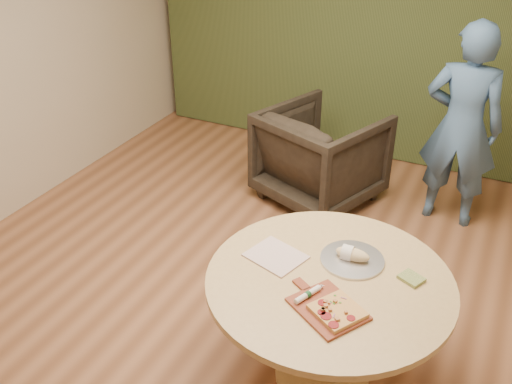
{
  "coord_description": "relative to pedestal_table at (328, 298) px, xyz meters",
  "views": [
    {
      "loc": [
        1.26,
        -2.48,
        2.69
      ],
      "look_at": [
        -0.08,
        0.25,
        0.9
      ],
      "focal_mm": 40.0,
      "sensor_mm": 36.0,
      "label": 1
    }
  ],
  "objects": [
    {
      "name": "pedestal_table",
      "position": [
        0.0,
        0.0,
        0.0
      ],
      "size": [
        1.33,
        1.33,
        0.75
      ],
      "rotation": [
        0.0,
        0.0,
        -0.25
      ],
      "color": "tan",
      "rests_on": "ground"
    },
    {
      "name": "newspaper",
      "position": [
        -0.34,
        0.05,
        0.15
      ],
      "size": [
        0.36,
        0.33,
        0.01
      ],
      "primitive_type": "cube",
      "rotation": [
        0.0,
        0.0,
        -0.3
      ],
      "color": "white",
      "rests_on": "pedestal_table"
    },
    {
      "name": "cutlery_roll",
      "position": [
        -0.05,
        -0.21,
        0.17
      ],
      "size": [
        0.1,
        0.19,
        0.03
      ],
      "rotation": [
        0.0,
        0.0,
        -0.4
      ],
      "color": "silver",
      "rests_on": "pizza_paddle"
    },
    {
      "name": "person_standing",
      "position": [
        0.34,
        2.13,
        0.24
      ],
      "size": [
        0.62,
        0.41,
        1.7
      ],
      "primitive_type": "imported",
      "rotation": [
        0.0,
        0.0,
        3.14
      ],
      "color": "#40638B",
      "rests_on": "ground"
    },
    {
      "name": "curtain",
      "position": [
        -0.56,
        3.06,
        0.79
      ],
      "size": [
        4.8,
        0.14,
        2.78
      ],
      "primitive_type": "cube",
      "color": "#303D1C",
      "rests_on": "ground"
    },
    {
      "name": "flatbread_pizza",
      "position": [
        0.13,
        -0.26,
        0.17
      ],
      "size": [
        0.3,
        0.3,
        0.04
      ],
      "rotation": [
        0.0,
        0.0,
        -0.55
      ],
      "color": "#DAA355",
      "rests_on": "pizza_paddle"
    },
    {
      "name": "armchair",
      "position": [
        -0.76,
        1.95,
        -0.14
      ],
      "size": [
        1.15,
        1.11,
        0.93
      ],
      "primitive_type": "imported",
      "rotation": [
        0.0,
        0.0,
        2.78
      ],
      "color": "black",
      "rests_on": "ground"
    },
    {
      "name": "room_shell",
      "position": [
        -0.56,
        0.16,
        0.79
      ],
      "size": [
        5.04,
        6.04,
        2.84
      ],
      "color": "#955D3B",
      "rests_on": "ground"
    },
    {
      "name": "serving_tray",
      "position": [
        0.06,
        0.2,
        0.15
      ],
      "size": [
        0.36,
        0.36,
        0.02
      ],
      "color": "silver",
      "rests_on": "pedestal_table"
    },
    {
      "name": "pizza_paddle",
      "position": [
        0.07,
        -0.23,
        0.15
      ],
      "size": [
        0.47,
        0.42,
        0.01
      ],
      "rotation": [
        0.0,
        0.0,
        -0.55
      ],
      "color": "brown",
      "rests_on": "pedestal_table"
    },
    {
      "name": "green_packet",
      "position": [
        0.39,
        0.18,
        0.15
      ],
      "size": [
        0.15,
        0.14,
        0.02
      ],
      "primitive_type": "cube",
      "rotation": [
        0.0,
        0.0,
        -0.44
      ],
      "color": "#5E6D31",
      "rests_on": "pedestal_table"
    },
    {
      "name": "bread_roll",
      "position": [
        0.05,
        0.2,
        0.18
      ],
      "size": [
        0.19,
        0.09,
        0.09
      ],
      "color": "#DEC287",
      "rests_on": "serving_tray"
    }
  ]
}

